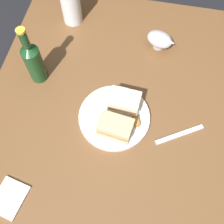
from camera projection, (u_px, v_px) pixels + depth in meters
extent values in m
plane|color=black|center=(111.00, 166.00, 1.64)|extent=(6.00, 6.00, 0.00)
cube|color=brown|center=(110.00, 147.00, 1.31)|extent=(1.18, 0.91, 0.74)
cylinder|color=white|center=(114.00, 117.00, 0.96)|extent=(0.25, 0.25, 0.02)
cube|color=#CCB284|center=(115.00, 130.00, 0.92)|extent=(0.09, 0.12, 0.02)
cube|color=#B27A4C|center=(115.00, 127.00, 0.90)|extent=(0.08, 0.11, 0.02)
cube|color=#CCB284|center=(115.00, 125.00, 0.88)|extent=(0.09, 0.12, 0.02)
cube|color=beige|center=(124.00, 104.00, 0.96)|extent=(0.08, 0.11, 0.02)
cube|color=brown|center=(124.00, 102.00, 0.94)|extent=(0.08, 0.10, 0.02)
cube|color=beige|center=(125.00, 99.00, 0.93)|extent=(0.08, 0.11, 0.02)
cube|color=#B77F33|center=(123.00, 131.00, 0.92)|extent=(0.05, 0.02, 0.02)
cube|color=#AD702D|center=(136.00, 119.00, 0.94)|extent=(0.06, 0.04, 0.02)
cube|color=#AD702D|center=(120.00, 128.00, 0.92)|extent=(0.03, 0.06, 0.02)
cylinder|color=white|center=(71.00, 5.00, 1.10)|extent=(0.08, 0.08, 0.15)
cylinder|color=gold|center=(72.00, 13.00, 1.14)|extent=(0.07, 0.07, 0.08)
cylinder|color=#B7B7BC|center=(158.00, 45.00, 1.10)|extent=(0.04, 0.04, 0.02)
ellipsoid|color=#B7B7BC|center=(160.00, 39.00, 1.07)|extent=(0.11, 0.12, 0.05)
ellipsoid|color=#381E0F|center=(160.00, 38.00, 1.06)|extent=(0.09, 0.10, 0.02)
cone|color=#B7B7BC|center=(172.00, 43.00, 1.05)|extent=(0.03, 0.04, 0.02)
cylinder|color=#19421E|center=(35.00, 65.00, 0.97)|extent=(0.06, 0.06, 0.15)
cone|color=#19421E|center=(28.00, 49.00, 0.90)|extent=(0.06, 0.06, 0.02)
cylinder|color=#19421E|center=(24.00, 39.00, 0.85)|extent=(0.03, 0.03, 0.07)
cylinder|color=gold|center=(20.00, 31.00, 0.82)|extent=(0.03, 0.03, 0.01)
cube|color=white|center=(9.00, 198.00, 0.84)|extent=(0.13, 0.11, 0.01)
cube|color=silver|center=(179.00, 135.00, 0.93)|extent=(0.11, 0.16, 0.01)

